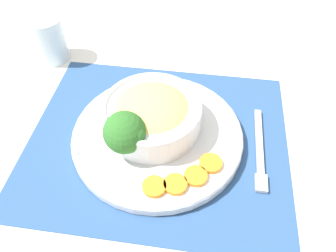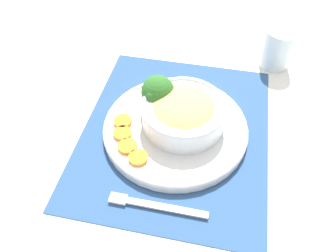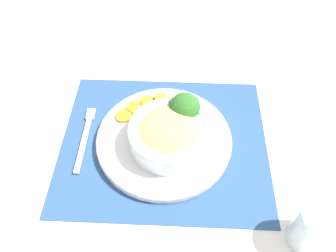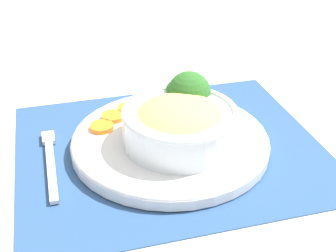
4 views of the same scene
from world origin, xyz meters
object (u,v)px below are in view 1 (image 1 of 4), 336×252
object	(u,v)px
broccoli_floret	(125,133)
fork	(260,156)
water_glass	(49,41)
bowl	(152,114)

from	to	relation	value
broccoli_floret	fork	xyz separation A→B (m)	(-0.23, -0.00, -0.06)
broccoli_floret	fork	world-z (taller)	broccoli_floret
broccoli_floret	water_glass	size ratio (longest dim) A/B	0.85
bowl	broccoli_floret	distance (m)	0.07
bowl	broccoli_floret	bearing A→B (deg)	55.34
broccoli_floret	water_glass	xyz separation A→B (m)	(0.20, -0.28, -0.02)
water_glass	fork	xyz separation A→B (m)	(-0.44, 0.28, -0.04)
bowl	water_glass	distance (m)	0.33
water_glass	bowl	bearing A→B (deg)	137.26
water_glass	fork	distance (m)	0.52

